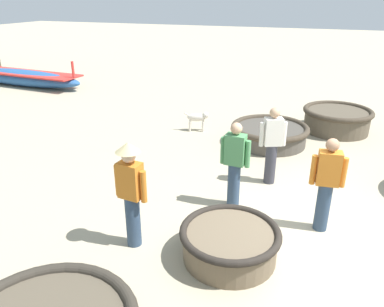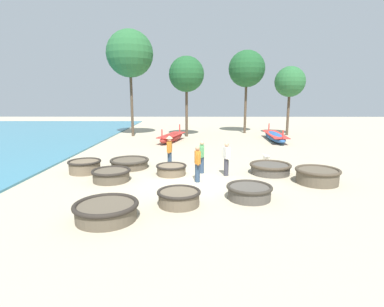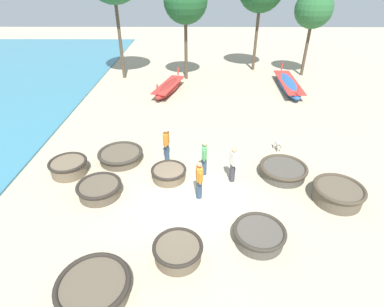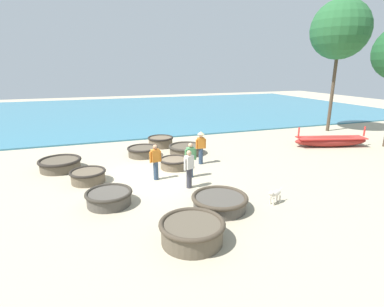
{
  "view_description": "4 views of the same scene",
  "coord_description": "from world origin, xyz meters",
  "px_view_note": "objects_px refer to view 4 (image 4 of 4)",
  "views": [
    {
      "loc": [
        -5.16,
        0.19,
        3.53
      ],
      "look_at": [
        0.25,
        2.21,
        1.06
      ],
      "focal_mm": 35.0,
      "sensor_mm": 36.0,
      "label": 1
    },
    {
      "loc": [
        0.25,
        -12.46,
        3.7
      ],
      "look_at": [
        0.14,
        1.45,
        0.98
      ],
      "focal_mm": 28.0,
      "sensor_mm": 36.0,
      "label": 2
    },
    {
      "loc": [
        0.19,
        -8.76,
        7.33
      ],
      "look_at": [
        0.11,
        1.68,
        0.94
      ],
      "focal_mm": 28.0,
      "sensor_mm": 36.0,
      "label": 3
    },
    {
      "loc": [
        12.45,
        -2.58,
        4.72
      ],
      "look_at": [
        0.01,
        1.83,
        0.91
      ],
      "focal_mm": 28.0,
      "sensor_mm": 36.0,
      "label": 4
    }
  ],
  "objects_px": {
    "coracle_beside_post": "(192,231)",
    "coracle_far_left": "(174,163)",
    "coracle_far_right": "(88,176)",
    "long_boat_ochre_hull": "(331,141)",
    "coracle_weathered": "(161,141)",
    "coracle_front_right": "(60,164)",
    "coracle_center": "(109,197)",
    "fisherman_hauling": "(189,168)",
    "tree_center": "(340,30)",
    "fisherman_with_hat": "(191,159)",
    "coracle_upturned": "(186,149)",
    "fisherman_standing_right": "(156,161)",
    "coracle_nearest": "(220,202)",
    "dog": "(275,194)",
    "coracle_front_left": "(143,151)",
    "fisherman_crouching": "(201,146)"
  },
  "relations": [
    {
      "from": "fisherman_crouching",
      "to": "coracle_center",
      "type": "bearing_deg",
      "value": -55.55
    },
    {
      "from": "fisherman_hauling",
      "to": "dog",
      "type": "xyz_separation_m",
      "value": [
        2.43,
        2.4,
        -0.46
      ]
    },
    {
      "from": "coracle_nearest",
      "to": "fisherman_crouching",
      "type": "xyz_separation_m",
      "value": [
        -4.91,
        1.2,
        0.68
      ]
    },
    {
      "from": "coracle_front_left",
      "to": "tree_center",
      "type": "relative_size",
      "value": 0.18
    },
    {
      "from": "tree_center",
      "to": "coracle_nearest",
      "type": "bearing_deg",
      "value": -55.22
    },
    {
      "from": "long_boat_ochre_hull",
      "to": "coracle_far_right",
      "type": "bearing_deg",
      "value": -84.74
    },
    {
      "from": "fisherman_hauling",
      "to": "fisherman_standing_right",
      "type": "bearing_deg",
      "value": -141.93
    },
    {
      "from": "coracle_center",
      "to": "coracle_upturned",
      "type": "relative_size",
      "value": 0.83
    },
    {
      "from": "coracle_nearest",
      "to": "coracle_center",
      "type": "bearing_deg",
      "value": -114.8
    },
    {
      "from": "coracle_center",
      "to": "coracle_weathered",
      "type": "bearing_deg",
      "value": 153.29
    },
    {
      "from": "coracle_center",
      "to": "coracle_front_left",
      "type": "distance_m",
      "value": 6.06
    },
    {
      "from": "coracle_front_right",
      "to": "fisherman_hauling",
      "type": "bearing_deg",
      "value": 50.78
    },
    {
      "from": "coracle_front_left",
      "to": "fisherman_with_hat",
      "type": "xyz_separation_m",
      "value": [
        3.99,
        1.4,
        0.55
      ]
    },
    {
      "from": "coracle_center",
      "to": "coracle_far_left",
      "type": "height_order",
      "value": "coracle_center"
    },
    {
      "from": "coracle_front_left",
      "to": "coracle_upturned",
      "type": "height_order",
      "value": "coracle_front_left"
    },
    {
      "from": "dog",
      "to": "coracle_beside_post",
      "type": "bearing_deg",
      "value": -69.85
    },
    {
      "from": "coracle_front_right",
      "to": "fisherman_with_hat",
      "type": "height_order",
      "value": "fisherman_with_hat"
    },
    {
      "from": "fisherman_with_hat",
      "to": "coracle_front_right",
      "type": "bearing_deg",
      "value": -118.55
    },
    {
      "from": "coracle_upturned",
      "to": "fisherman_with_hat",
      "type": "relative_size",
      "value": 1.27
    },
    {
      "from": "coracle_upturned",
      "to": "coracle_far_left",
      "type": "bearing_deg",
      "value": -30.96
    },
    {
      "from": "tree_center",
      "to": "coracle_center",
      "type": "bearing_deg",
      "value": -65.7
    },
    {
      "from": "coracle_far_left",
      "to": "fisherman_with_hat",
      "type": "relative_size",
      "value": 0.92
    },
    {
      "from": "coracle_upturned",
      "to": "coracle_far_right",
      "type": "bearing_deg",
      "value": -62.13
    },
    {
      "from": "fisherman_crouching",
      "to": "fisherman_hauling",
      "type": "relative_size",
      "value": 1.06
    },
    {
      "from": "coracle_weathered",
      "to": "coracle_front_right",
      "type": "xyz_separation_m",
      "value": [
        2.66,
        -5.56,
        -0.04
      ]
    },
    {
      "from": "coracle_center",
      "to": "fisherman_standing_right",
      "type": "relative_size",
      "value": 1.06
    },
    {
      "from": "coracle_upturned",
      "to": "coracle_front_right",
      "type": "height_order",
      "value": "coracle_front_right"
    },
    {
      "from": "coracle_far_right",
      "to": "long_boat_ochre_hull",
      "type": "xyz_separation_m",
      "value": [
        -1.31,
        14.24,
        0.07
      ]
    },
    {
      "from": "tree_center",
      "to": "coracle_front_right",
      "type": "bearing_deg",
      "value": -80.92
    },
    {
      "from": "coracle_center",
      "to": "fisherman_hauling",
      "type": "height_order",
      "value": "fisherman_hauling"
    },
    {
      "from": "tree_center",
      "to": "fisherman_with_hat",
      "type": "bearing_deg",
      "value": -65.64
    },
    {
      "from": "coracle_weathered",
      "to": "coracle_far_right",
      "type": "height_order",
      "value": "coracle_weathered"
    },
    {
      "from": "coracle_nearest",
      "to": "coracle_beside_post",
      "type": "relative_size",
      "value": 1.05
    },
    {
      "from": "coracle_center",
      "to": "fisherman_hauling",
      "type": "xyz_separation_m",
      "value": [
        -0.5,
        3.19,
        0.56
      ]
    },
    {
      "from": "fisherman_hauling",
      "to": "tree_center",
      "type": "distance_m",
      "value": 16.79
    },
    {
      "from": "coracle_upturned",
      "to": "fisherman_standing_right",
      "type": "distance_m",
      "value": 4.36
    },
    {
      "from": "fisherman_standing_right",
      "to": "coracle_center",
      "type": "bearing_deg",
      "value": -48.96
    },
    {
      "from": "fisherman_with_hat",
      "to": "dog",
      "type": "xyz_separation_m",
      "value": [
        3.56,
        1.94,
        -0.46
      ]
    },
    {
      "from": "long_boat_ochre_hull",
      "to": "fisherman_standing_right",
      "type": "distance_m",
      "value": 11.63
    },
    {
      "from": "fisherman_crouching",
      "to": "fisherman_with_hat",
      "type": "bearing_deg",
      "value": -34.31
    },
    {
      "from": "fisherman_hauling",
      "to": "dog",
      "type": "bearing_deg",
      "value": 44.63
    },
    {
      "from": "coracle_beside_post",
      "to": "coracle_center",
      "type": "bearing_deg",
      "value": -148.63
    },
    {
      "from": "coracle_beside_post",
      "to": "coracle_far_left",
      "type": "bearing_deg",
      "value": 168.04
    },
    {
      "from": "coracle_beside_post",
      "to": "tree_center",
      "type": "relative_size",
      "value": 0.2
    },
    {
      "from": "coracle_front_left",
      "to": "coracle_upturned",
      "type": "bearing_deg",
      "value": 83.3
    },
    {
      "from": "coracle_beside_post",
      "to": "coracle_front_right",
      "type": "relative_size",
      "value": 0.95
    },
    {
      "from": "coracle_nearest",
      "to": "coracle_far_right",
      "type": "distance_m",
      "value": 5.93
    },
    {
      "from": "coracle_far_right",
      "to": "coracle_far_left",
      "type": "xyz_separation_m",
      "value": [
        -0.56,
        3.98,
        -0.02
      ]
    },
    {
      "from": "coracle_front_left",
      "to": "coracle_far_left",
      "type": "distance_m",
      "value": 2.77
    },
    {
      "from": "fisherman_crouching",
      "to": "tree_center",
      "type": "distance_m",
      "value": 14.4
    }
  ]
}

